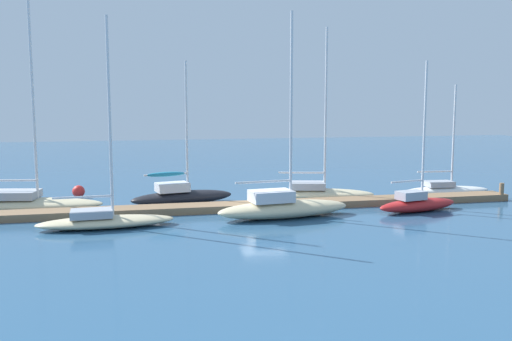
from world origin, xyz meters
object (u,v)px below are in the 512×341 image
object	(u,v)px
sailboat_1	(104,219)
sailboat_4	(318,192)
sailboat_2	(181,195)
sailboat_3	(283,206)
mooring_buoy_red	(79,191)
sailboat_6	(446,188)
sailboat_5	(417,202)
sailboat_0	(29,201)

from	to	relation	value
sailboat_1	sailboat_4	bearing A→B (deg)	19.29
sailboat_1	sailboat_2	world-z (taller)	sailboat_1
sailboat_3	sailboat_1	bearing A→B (deg)	175.65
sailboat_1	mooring_buoy_red	xyz separation A→B (m)	(-2.07, 9.26, -0.06)
sailboat_2	sailboat_4	world-z (taller)	sailboat_4
sailboat_3	sailboat_6	world-z (taller)	sailboat_3
sailboat_3	sailboat_5	bearing A→B (deg)	-6.90
sailboat_4	mooring_buoy_red	distance (m)	15.43
sailboat_1	sailboat_2	distance (m)	6.87
sailboat_2	sailboat_5	bearing A→B (deg)	-33.74
sailboat_0	sailboat_5	bearing A→B (deg)	-3.00
sailboat_1	sailboat_3	xyz separation A→B (m)	(9.18, 0.36, 0.16)
sailboat_5	sailboat_3	bearing A→B (deg)	167.53
sailboat_4	sailboat_5	bearing A→B (deg)	-35.51
sailboat_1	sailboat_6	size ratio (longest dim) A/B	1.41
sailboat_5	sailboat_6	world-z (taller)	sailboat_5
mooring_buoy_red	sailboat_4	bearing A→B (deg)	-15.01
sailboat_3	sailboat_5	distance (m)	7.86
mooring_buoy_red	sailboat_3	bearing A→B (deg)	-38.36
sailboat_0	sailboat_2	distance (m)	8.64
sailboat_4	sailboat_3	bearing A→B (deg)	-112.55
sailboat_5	sailboat_2	bearing A→B (deg)	146.14
sailboat_3	sailboat_5	size ratio (longest dim) A/B	1.29
sailboat_3	sailboat_4	xyz separation A→B (m)	(3.66, 4.91, -0.12)
sailboat_2	sailboat_3	distance (m)	7.09
sailboat_1	sailboat_4	distance (m)	13.87
sailboat_1	sailboat_6	xyz separation A→B (m)	(21.81, 5.10, -0.05)
sailboat_1	sailboat_6	world-z (taller)	sailboat_1
sailboat_4	sailboat_2	bearing A→B (deg)	-166.89
sailboat_2	sailboat_6	size ratio (longest dim) A/B	1.18
sailboat_4	mooring_buoy_red	world-z (taller)	sailboat_4
sailboat_4	sailboat_5	xyz separation A→B (m)	(4.21, -4.95, 0.03)
sailboat_0	sailboat_6	world-z (taller)	sailboat_0
sailboat_0	sailboat_1	distance (m)	7.05
sailboat_4	sailboat_5	world-z (taller)	sailboat_4
sailboat_1	sailboat_3	size ratio (longest dim) A/B	0.95
sailboat_0	sailboat_5	xyz separation A→B (m)	(21.46, -5.18, -0.00)
sailboat_6	sailboat_1	bearing A→B (deg)	-163.61
sailboat_0	mooring_buoy_red	world-z (taller)	sailboat_0
sailboat_3	mooring_buoy_red	world-z (taller)	sailboat_3
sailboat_0	sailboat_1	xyz separation A→B (m)	(4.42, -5.49, -0.08)
mooring_buoy_red	sailboat_5	bearing A→B (deg)	-25.09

